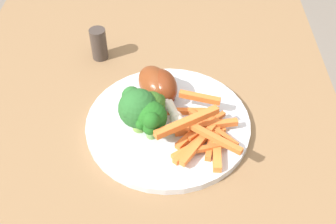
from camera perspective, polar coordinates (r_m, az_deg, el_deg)
The scene contains 9 objects.
dining_table at distance 0.73m, azimuth -3.62°, elevation -12.41°, with size 1.02×0.66×0.76m.
dinner_plate at distance 0.66m, azimuth -0.00°, elevation -1.59°, with size 0.26×0.26×0.01m, color silver.
broccoli_floret_front at distance 0.60m, azimuth -2.53°, elevation -0.88°, with size 0.05×0.05×0.07m.
broccoli_floret_middle at distance 0.62m, azimuth -4.47°, elevation 0.72°, with size 0.07×0.06×0.07m.
broccoli_floret_back at distance 0.62m, azimuth -2.27°, elevation 0.91°, with size 0.04×0.04×0.06m.
carrot_fries_pile at distance 0.62m, azimuth 4.74°, elevation -2.58°, with size 0.14×0.13×0.04m.
chicken_drumstick_near at distance 0.68m, azimuth -1.64°, elevation 3.62°, with size 0.13×0.08×0.05m.
chicken_drumstick_far at distance 0.67m, azimuth -0.63°, elevation 3.27°, with size 0.12×0.07×0.05m.
pepper_shaker at distance 0.79m, azimuth -9.50°, elevation 9.22°, with size 0.03×0.03×0.06m, color #423833.
Camera 1 is at (-0.39, -0.06, 1.24)m, focal length 44.29 mm.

